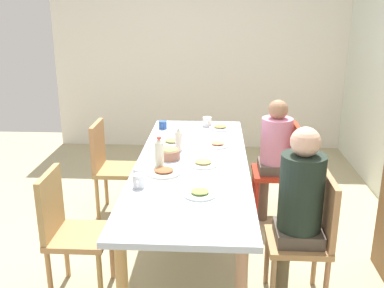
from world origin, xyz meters
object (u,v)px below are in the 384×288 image
Objects in this scene: chair_0 at (67,226)px; bottle_0 at (179,139)px; chair_1 at (109,163)px; cup_0 at (207,122)px; plate_0 at (220,127)px; plate_3 at (164,172)px; cup_1 at (163,125)px; cup_2 at (138,174)px; chair_2 at (310,233)px; person_2 at (299,202)px; dining_table at (192,171)px; bowl_0 at (169,153)px; chair_3 at (283,166)px; plate_1 at (203,163)px; bottle_1 at (159,153)px; plate_5 at (218,145)px; plate_4 at (200,193)px; plate_2 at (172,142)px; cup_3 at (139,181)px; person_3 at (274,149)px.

bottle_0 is (-0.92, 0.69, 0.34)m from chair_0.
cup_0 is at bearing 115.24° from chair_1.
plate_0 is 0.90× the size of plate_3.
chair_0 reaches higher than cup_1.
plate_0 is 2.03× the size of cup_2.
person_2 reaches higher than chair_2.
plate_0 is 1.45m from cup_2.
dining_table is 0.96m from person_2.
bowl_0 is 1.51× the size of cup_1.
chair_3 is 3.84× the size of plate_1.
dining_table is 14.41× the size of bowl_0.
chair_2 is 3.57× the size of plate_3.
chair_3 is at bearing 108.83° from bottle_0.
chair_1 is (-0.62, -0.82, -0.18)m from dining_table.
plate_1 is 0.97× the size of bottle_1.
person_2 reaches higher than chair_0.
person_2 is 1.09m from bottle_1.
plate_5 is at bearing 46.12° from cup_1.
chair_3 is at bearing 108.44° from plate_5.
dining_table is at bearing -130.57° from person_2.
plate_4 is 1.04m from plate_5.
chair_2 is at bearing 42.98° from plate_2.
chair_2 is 3.98× the size of plate_0.
chair_3 is 1.18m from bowl_0.
plate_4 is at bearing 36.08° from chair_1.
plate_3 is (-0.37, -0.92, 0.05)m from person_2.
plate_2 is (-0.52, -0.29, 0.00)m from plate_1.
plate_5 is 0.84× the size of bottle_1.
bottle_1 reaches higher than cup_1.
plate_5 is 1.74× the size of cup_3.
bottle_1 is (0.13, -0.24, 0.19)m from dining_table.
chair_1 is at bearing 180.00° from chair_0.
plate_0 is 0.97× the size of plate_2.
cup_2 is at bearing -19.55° from bottle_0.
plate_2 is 1.36× the size of bowl_0.
plate_4 is 1.89× the size of cup_1.
cup_3 is at bearing -14.34° from bottle_0.
bottle_0 reaches higher than cup_2.
person_2 is 1.16m from plate_5.
person_3 is at bearing 130.65° from dining_table.
cup_3 is (1.47, -0.56, 0.03)m from plate_0.
bottle_0 is at bearing -166.84° from plate_4.
bottle_0 is (-0.92, -0.85, 0.12)m from person_2.
chair_2 is 1.24m from cup_2.
plate_2 is 0.40m from bowl_0.
cup_1 reaches higher than plate_5.
chair_2 is (1.24, 1.63, 0.00)m from chair_1.
plate_2 is (-1.09, 0.62, 0.27)m from chair_0.
bottle_1 reaches higher than plate_3.
plate_5 is (-0.42, 0.20, 0.09)m from dining_table.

